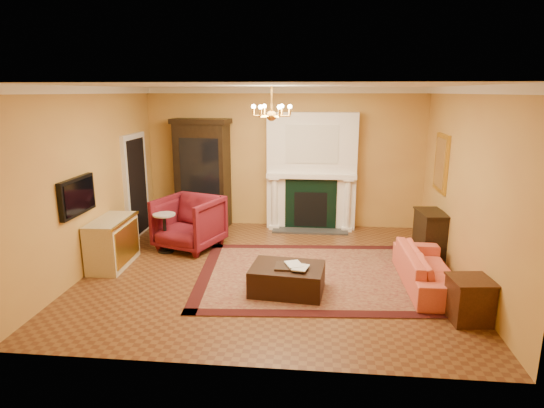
# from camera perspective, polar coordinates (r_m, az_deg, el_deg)

# --- Properties ---
(floor) EXTENTS (6.00, 5.50, 0.02)m
(floor) POSITION_cam_1_polar(r_m,az_deg,el_deg) (7.68, -0.05, -8.44)
(floor) COLOR brown
(floor) RESTS_ON ground
(ceiling) EXTENTS (6.00, 5.50, 0.02)m
(ceiling) POSITION_cam_1_polar(r_m,az_deg,el_deg) (7.11, -0.05, 14.70)
(ceiling) COLOR silver
(ceiling) RESTS_ON wall_back
(wall_back) EXTENTS (6.00, 0.02, 3.00)m
(wall_back) POSITION_cam_1_polar(r_m,az_deg,el_deg) (9.96, 1.55, 5.76)
(wall_back) COLOR gold
(wall_back) RESTS_ON floor
(wall_front) EXTENTS (6.00, 0.02, 3.00)m
(wall_front) POSITION_cam_1_polar(r_m,az_deg,el_deg) (4.59, -3.51, -4.02)
(wall_front) COLOR gold
(wall_front) RESTS_ON floor
(wall_left) EXTENTS (0.02, 5.50, 3.00)m
(wall_left) POSITION_cam_1_polar(r_m,az_deg,el_deg) (8.12, -21.74, 2.90)
(wall_left) COLOR gold
(wall_left) RESTS_ON floor
(wall_right) EXTENTS (0.02, 5.50, 3.00)m
(wall_right) POSITION_cam_1_polar(r_m,az_deg,el_deg) (7.57, 23.27, 2.02)
(wall_right) COLOR gold
(wall_right) RESTS_ON floor
(fireplace) EXTENTS (1.90, 0.70, 2.50)m
(fireplace) POSITION_cam_1_polar(r_m,az_deg,el_deg) (9.80, 4.97, 3.76)
(fireplace) COLOR white
(fireplace) RESTS_ON wall_back
(crown_molding) EXTENTS (6.00, 5.50, 0.12)m
(crown_molding) POSITION_cam_1_polar(r_m,az_deg,el_deg) (8.06, 0.65, 14.11)
(crown_molding) COLOR white
(crown_molding) RESTS_ON ceiling
(doorway) EXTENTS (0.08, 1.05, 2.10)m
(doorway) POSITION_cam_1_polar(r_m,az_deg,el_deg) (9.69, -16.67, 2.21)
(doorway) COLOR silver
(doorway) RESTS_ON wall_left
(tv_panel) EXTENTS (0.09, 0.95, 0.58)m
(tv_panel) POSITION_cam_1_polar(r_m,az_deg,el_deg) (7.60, -23.24, 0.90)
(tv_panel) COLOR black
(tv_panel) RESTS_ON wall_left
(gilt_mirror) EXTENTS (0.06, 0.76, 1.05)m
(gilt_mirror) POSITION_cam_1_polar(r_m,az_deg,el_deg) (8.86, 20.46, 4.85)
(gilt_mirror) COLOR gold
(gilt_mirror) RESTS_ON wall_right
(chandelier) EXTENTS (0.63, 0.55, 0.53)m
(chandelier) POSITION_cam_1_polar(r_m,az_deg,el_deg) (7.11, -0.05, 11.46)
(chandelier) COLOR gold
(chandelier) RESTS_ON ceiling
(oriental_rug) EXTENTS (4.06, 3.17, 0.02)m
(oriental_rug) POSITION_cam_1_polar(r_m,az_deg,el_deg) (7.54, 5.74, -8.83)
(oriental_rug) COLOR #490F14
(oriental_rug) RESTS_ON floor
(china_cabinet) EXTENTS (1.18, 0.65, 2.25)m
(china_cabinet) POSITION_cam_1_polar(r_m,az_deg,el_deg) (10.04, -8.69, 3.51)
(china_cabinet) COLOR black
(china_cabinet) RESTS_ON floor
(wingback_armchair) EXTENTS (1.34, 1.30, 1.10)m
(wingback_armchair) POSITION_cam_1_polar(r_m,az_deg,el_deg) (8.75, -10.38, -2.00)
(wingback_armchair) COLOR maroon
(wingback_armchair) RESTS_ON floor
(pedestal_table) EXTENTS (0.41, 0.41, 0.74)m
(pedestal_table) POSITION_cam_1_polar(r_m,az_deg,el_deg) (8.64, -13.29, -3.18)
(pedestal_table) COLOR black
(pedestal_table) RESTS_ON floor
(commode) EXTENTS (0.56, 1.13, 0.83)m
(commode) POSITION_cam_1_polar(r_m,az_deg,el_deg) (8.23, -19.40, -4.58)
(commode) COLOR beige
(commode) RESTS_ON floor
(coral_sofa) EXTENTS (0.59, 1.92, 0.75)m
(coral_sofa) POSITION_cam_1_polar(r_m,az_deg,el_deg) (7.37, 19.13, -7.05)
(coral_sofa) COLOR #E55A48
(coral_sofa) RESTS_ON floor
(end_table) EXTENTS (0.53, 0.53, 0.56)m
(end_table) POSITION_cam_1_polar(r_m,az_deg,el_deg) (6.53, 23.51, -11.10)
(end_table) COLOR #3D1F10
(end_table) RESTS_ON floor
(console_table) EXTENTS (0.48, 0.76, 0.80)m
(console_table) POSITION_cam_1_polar(r_m,az_deg,el_deg) (8.70, 19.23, -3.67)
(console_table) COLOR black
(console_table) RESTS_ON floor
(leather_ottoman) EXTENTS (1.13, 0.87, 0.39)m
(leather_ottoman) POSITION_cam_1_polar(r_m,az_deg,el_deg) (6.83, 1.92, -9.36)
(leather_ottoman) COLOR black
(leather_ottoman) RESTS_ON oriental_rug
(ottoman_tray) EXTENTS (0.44, 0.34, 0.03)m
(ottoman_tray) POSITION_cam_1_polar(r_m,az_deg,el_deg) (6.71, 2.27, -7.85)
(ottoman_tray) COLOR black
(ottoman_tray) RESTS_ON leather_ottoman
(book_a) EXTENTS (0.21, 0.11, 0.29)m
(book_a) POSITION_cam_1_polar(r_m,az_deg,el_deg) (6.63, 1.88, -6.63)
(book_a) COLOR gray
(book_a) RESTS_ON ottoman_tray
(book_b) EXTENTS (0.21, 0.07, 0.28)m
(book_b) POSITION_cam_1_polar(r_m,az_deg,el_deg) (6.59, 2.73, -6.82)
(book_b) COLOR gray
(book_b) RESTS_ON ottoman_tray
(topiary_left) EXTENTS (0.15, 0.15, 0.41)m
(topiary_left) POSITION_cam_1_polar(r_m,az_deg,el_deg) (9.75, 0.41, 5.33)
(topiary_left) COLOR gray
(topiary_left) RESTS_ON fireplace
(topiary_right) EXTENTS (0.16, 0.16, 0.42)m
(topiary_right) POSITION_cam_1_polar(r_m,az_deg,el_deg) (9.72, 8.13, 5.18)
(topiary_right) COLOR gray
(topiary_right) RESTS_ON fireplace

